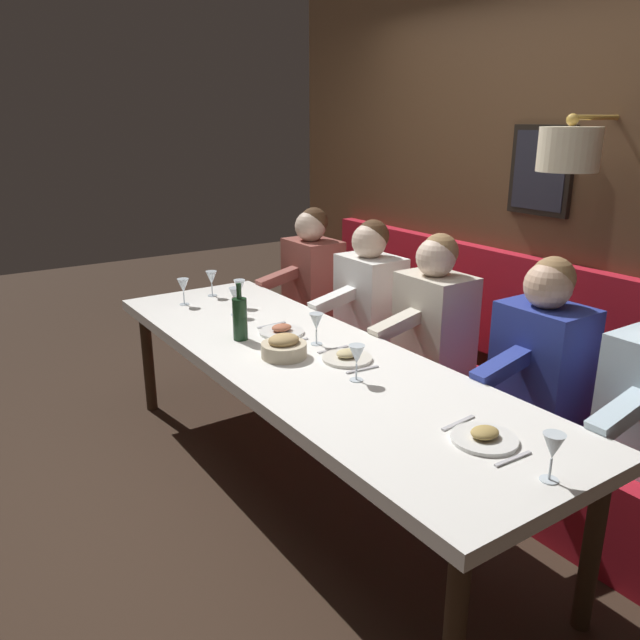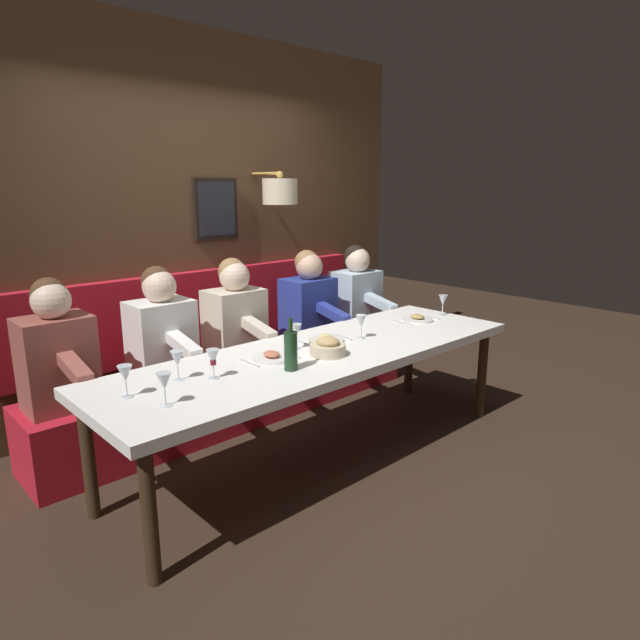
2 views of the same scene
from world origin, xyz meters
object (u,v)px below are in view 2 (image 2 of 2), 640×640
at_px(dining_table, 321,359).
at_px(wine_glass_4, 125,375).
at_px(diner_middle, 235,316).
at_px(wine_glass_6, 296,331).
at_px(diner_near, 309,302).
at_px(wine_glass_3, 177,359).
at_px(wine_glass_1, 443,301).
at_px(diner_nearest, 356,293).
at_px(diner_farthest, 56,350).
at_px(wine_bottle, 291,350).
at_px(wine_glass_0, 164,382).
at_px(wine_glass_2, 213,358).
at_px(wine_glass_5, 361,322).
at_px(bread_bowl, 328,348).
at_px(diner_far, 161,330).

xyz_separation_m(dining_table, wine_glass_4, (0.07, 1.24, 0.18)).
height_order(diner_middle, wine_glass_6, diner_middle).
bearing_deg(diner_near, wine_glass_3, 115.36).
distance_m(wine_glass_1, wine_glass_4, 2.60).
relative_size(diner_nearest, diner_farthest, 1.00).
bearing_deg(wine_bottle, diner_near, -45.63).
distance_m(wine_glass_0, wine_glass_1, 2.52).
bearing_deg(wine_glass_0, wine_glass_2, -65.79).
bearing_deg(wine_glass_5, wine_glass_2, 90.12).
bearing_deg(diner_nearest, wine_glass_3, 109.33).
relative_size(wine_glass_2, wine_bottle, 0.55).
xyz_separation_m(wine_glass_2, wine_glass_3, (0.11, 0.15, 0.00)).
bearing_deg(diner_farthest, wine_glass_5, -117.43).
height_order(wine_glass_0, wine_glass_6, same).
relative_size(dining_table, wine_glass_5, 17.81).
bearing_deg(wine_bottle, wine_glass_2, 66.61).
bearing_deg(wine_glass_5, diner_middle, 25.86).
bearing_deg(wine_bottle, wine_glass_1, -83.48).
bearing_deg(wine_bottle, dining_table, -67.03).
height_order(wine_glass_0, bread_bowl, wine_glass_0).
distance_m(wine_glass_3, wine_glass_6, 0.83).
bearing_deg(diner_far, wine_glass_1, -113.04).
height_order(wine_glass_1, wine_bottle, wine_bottle).
bearing_deg(wine_glass_0, wine_glass_3, -38.66).
height_order(diner_farthest, wine_glass_0, diner_farthest).
height_order(wine_glass_3, wine_bottle, wine_bottle).
bearing_deg(wine_glass_1, diner_far, 66.96).
distance_m(diner_far, wine_glass_2, 0.89).
relative_size(diner_farthest, wine_glass_6, 4.82).
distance_m(wine_bottle, bread_bowl, 0.35).
xyz_separation_m(wine_glass_1, wine_glass_2, (-0.03, 2.14, -0.00)).
bearing_deg(dining_table, diner_nearest, -54.84).
height_order(diner_far, wine_glass_2, diner_far).
bearing_deg(diner_farthest, wine_glass_2, -149.37).
bearing_deg(wine_glass_5, wine_glass_6, 77.01).
relative_size(diner_near, diner_farthest, 1.00).
bearing_deg(diner_middle, bread_bowl, 179.99).
height_order(diner_far, wine_glass_5, diner_far).
relative_size(dining_table, diner_middle, 3.69).
xyz_separation_m(wine_glass_0, wine_bottle, (-0.00, -0.77, -0.00)).
relative_size(wine_glass_2, wine_glass_4, 1.00).
bearing_deg(wine_glass_4, diner_nearest, -71.94).
xyz_separation_m(diner_middle, wine_glass_3, (-0.77, 0.89, 0.04)).
bearing_deg(diner_far, wine_bottle, -166.78).
relative_size(diner_near, wine_glass_0, 4.82).
xyz_separation_m(dining_table, wine_glass_5, (0.01, -0.38, 0.18)).
distance_m(wine_glass_1, bread_bowl, 1.41).
bearing_deg(wine_glass_5, bread_bowl, 105.38).
bearing_deg(diner_far, wine_glass_6, -145.21).
bearing_deg(diner_middle, wine_glass_3, 130.72).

